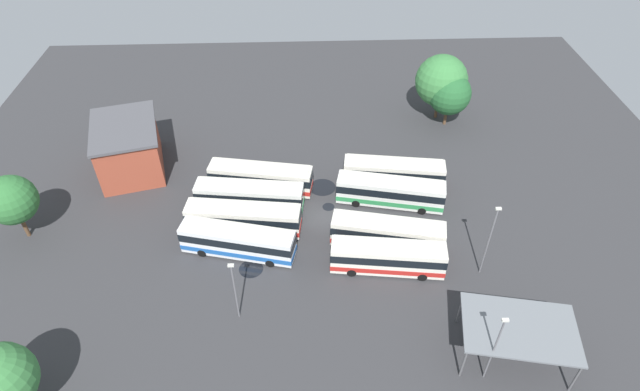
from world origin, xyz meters
name	(u,v)px	position (x,y,z in m)	size (l,w,h in m)	color
ground_plane	(320,216)	(0.00, 0.00, 0.00)	(97.59, 97.59, 0.00)	#333335
bus_row0_slot0	(394,173)	(-9.43, -5.57, 1.92)	(12.76, 4.36, 3.64)	silver
bus_row0_slot1	(390,192)	(-8.48, -1.93, 1.92)	(13.10, 5.24, 3.64)	silver
bus_row0_slot3	(387,233)	(-7.16, 5.06, 1.92)	(12.64, 5.13, 3.64)	silver
bus_row0_slot4	(388,257)	(-6.69, 8.58, 1.92)	(12.18, 4.06, 3.64)	silver
bus_row1_slot1	(261,178)	(7.20, -5.28, 1.92)	(13.02, 4.85, 3.64)	silver
bus_row1_slot2	(250,196)	(8.37, -1.81, 1.92)	(13.04, 4.22, 3.64)	silver
bus_row1_slot3	(243,218)	(8.83, 1.98, 1.92)	(13.21, 4.23, 3.64)	silver
bus_row1_slot4	(238,241)	(9.20, 5.56, 1.92)	(12.75, 5.46, 3.64)	silver
depot_building	(129,148)	(24.31, -10.41, 3.33)	(10.43, 12.52, 6.62)	#99422D
maintenance_shelter	(520,329)	(-16.63, 19.20, 3.88)	(10.95, 8.19, 4.08)	slate
lamp_post_by_building	(235,289)	(8.58, 13.98, 4.19)	(0.56, 0.28, 7.57)	slate
lamp_post_far_corner	(489,239)	(-16.58, 9.32, 5.03)	(0.56, 0.28, 9.21)	slate
lamp_post_near_entrance	(495,347)	(-13.60, 21.37, 4.65)	(0.56, 0.28, 8.47)	slate
tree_north_edge	(11,200)	(33.52, 1.75, 5.35)	(5.50, 5.50, 8.12)	brown
tree_northeast	(450,94)	(-19.23, -19.36, 5.04)	(6.07, 6.07, 8.08)	brown
tree_west_edge	(441,81)	(-18.29, -21.25, 6.09)	(7.49, 7.49, 9.84)	brown
puddle_near_shelter	(328,207)	(-1.05, -1.65, 0.00)	(1.47, 1.47, 0.01)	black
puddle_centre_drain	(251,269)	(7.78, 7.90, 0.00)	(2.62, 2.62, 0.01)	black
puddle_front_lane	(322,187)	(-0.47, -5.39, 0.00)	(3.38, 3.38, 0.01)	black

